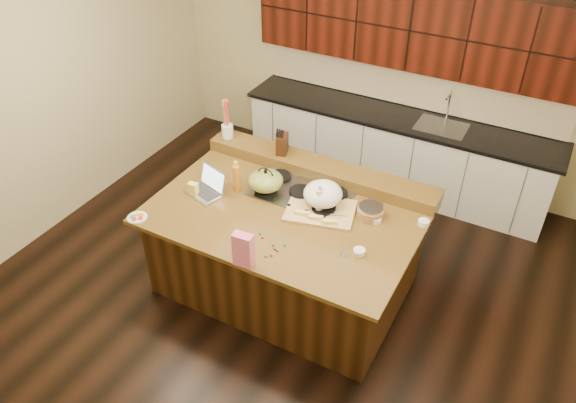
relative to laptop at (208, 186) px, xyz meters
The scene contains 31 objects.
room 0.87m from the laptop, ahead, with size 5.52×5.02×2.72m.
island 0.94m from the laptop, ahead, with size 2.40×1.60×0.92m.
back_ledge 1.10m from the laptop, 44.73° to the left, with size 2.40×0.30×0.12m, color black.
cooktop 0.87m from the laptop, 25.61° to the left, with size 0.92×0.52×0.05m.
back_counter 2.54m from the laptop, 64.79° to the left, with size 3.70×0.66×2.40m.
kettle 0.55m from the laptop, 26.94° to the left, with size 0.19×0.19×0.17m, color black.
green_bowl 0.55m from the laptop, 26.94° to the left, with size 0.33×0.33×0.18m, color olive.
laptop is the anchor object (origin of this frame).
oil_bottle 0.28m from the laptop, 33.57° to the left, with size 0.07×0.07×0.27m, color #C37822.
vinegar_bottle 1.08m from the laptop, 10.86° to the left, with size 0.06×0.06×0.25m, color silver.
wooden_tray 1.09m from the laptop, 15.27° to the left, with size 0.70×0.58×0.25m.
ramekin_a 1.59m from the laptop, ahead, with size 0.10×0.10×0.04m, color white.
ramekin_b 1.59m from the laptop, 11.95° to the left, with size 0.10×0.10×0.04m, color white.
ramekin_c 1.99m from the laptop, 14.16° to the left, with size 0.10×0.10×0.04m, color white.
strainer_bowl 1.53m from the laptop, 14.25° to the left, with size 0.24×0.24×0.09m, color #996B3F.
kitchen_timer 1.50m from the laptop, ahead, with size 0.08×0.08×0.07m, color silver.
pink_bag 1.07m from the laptop, 39.79° to the right, with size 0.16×0.09×0.30m, color pink.
candy_plate 0.72m from the laptop, 117.29° to the right, with size 0.18×0.18×0.01m, color white.
package_box 0.15m from the laptop, 133.50° to the right, with size 0.09×0.06×0.13m, color #EECE54.
utensil_crock 0.84m from the laptop, 110.36° to the left, with size 0.12×0.12×0.14m, color white.
knife_block 0.87m from the laptop, 64.94° to the left, with size 0.10×0.16×0.20m, color black.
gumdrop_0 0.86m from the laptop, 23.52° to the right, with size 0.02×0.02×0.02m, color red.
gumdrop_1 1.07m from the laptop, 29.62° to the right, with size 0.02×0.02×0.02m, color #198C26.
gumdrop_2 0.77m from the laptop, 34.13° to the right, with size 0.02×0.02×0.02m, color red.
gumdrop_3 1.06m from the laptop, 18.67° to the right, with size 0.02×0.02×0.02m, color #198C26.
gumdrop_4 1.04m from the laptop, 23.64° to the right, with size 0.02×0.02×0.02m, color red.
gumdrop_5 0.81m from the laptop, 22.42° to the right, with size 0.02×0.02×0.02m, color #198C26.
gumdrop_6 0.78m from the laptop, 29.22° to the right, with size 0.02×0.02×0.02m, color red.
gumdrop_7 1.07m from the laptop, 23.35° to the right, with size 0.02×0.02×0.02m, color #198C26.
gumdrop_8 1.09m from the laptop, 27.50° to the right, with size 0.02×0.02×0.02m, color red.
gumdrop_9 1.00m from the laptop, 22.68° to the right, with size 0.02×0.02×0.02m, color #198C26.
Camera 1 is at (1.93, -3.50, 4.01)m, focal length 35.00 mm.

